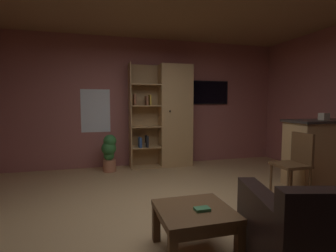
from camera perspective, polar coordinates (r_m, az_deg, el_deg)
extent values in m
cube|color=tan|center=(3.23, 2.02, -19.71)|extent=(6.44, 5.51, 0.02)
cube|color=#9E5B56|center=(5.65, -6.51, 5.14)|extent=(6.56, 0.06, 2.72)
cube|color=white|center=(5.55, -15.65, 3.24)|extent=(0.58, 0.01, 0.88)
cube|color=tan|center=(5.55, 1.59, 2.26)|extent=(0.69, 0.38, 2.15)
cube|color=tan|center=(5.57, -5.45, 2.25)|extent=(0.63, 0.02, 2.15)
cube|color=tan|center=(5.35, -8.35, 2.11)|extent=(0.02, 0.38, 2.15)
sphere|color=black|center=(5.31, 0.47, 3.30)|extent=(0.04, 0.04, 0.04)
cube|color=tan|center=(5.55, -5.03, -8.89)|extent=(0.63, 0.38, 0.02)
cube|color=tan|center=(5.47, -5.07, -4.61)|extent=(0.63, 0.38, 0.02)
cube|color=tan|center=(5.41, -5.10, -0.11)|extent=(0.63, 0.38, 0.02)
cube|color=tan|center=(5.39, -5.14, 4.45)|extent=(0.63, 0.38, 0.02)
cube|color=tan|center=(5.41, -5.17, 9.02)|extent=(0.63, 0.38, 0.02)
cube|color=brown|center=(5.34, -4.76, 5.56)|extent=(0.04, 0.23, 0.19)
cube|color=#2D4C8C|center=(5.37, -6.19, -3.59)|extent=(0.05, 0.23, 0.20)
cube|color=black|center=(5.40, -4.69, -3.37)|extent=(0.04, 0.23, 0.23)
cube|color=brown|center=(5.30, -7.35, 5.75)|extent=(0.04, 0.23, 0.23)
cube|color=gold|center=(5.35, -4.06, 5.70)|extent=(0.03, 0.23, 0.21)
sphere|color=beige|center=(5.47, -4.71, -4.08)|extent=(0.10, 0.10, 0.10)
cube|color=tan|center=(5.04, 31.50, -5.15)|extent=(1.33, 0.53, 1.03)
cube|color=#2D2826|center=(4.98, 31.78, 0.96)|extent=(1.39, 0.59, 0.04)
cube|color=#BFB299|center=(4.89, 31.10, 1.81)|extent=(0.12, 0.12, 0.11)
cube|color=black|center=(2.22, 20.40, -22.21)|extent=(0.37, 0.91, 0.67)
cube|color=brown|center=(2.44, 5.87, -18.15)|extent=(0.66, 0.65, 0.05)
cube|color=brown|center=(2.47, 5.86, -19.54)|extent=(0.59, 0.58, 0.08)
cube|color=brown|center=(2.42, 15.49, -23.90)|extent=(0.07, 0.07, 0.36)
cube|color=brown|center=(2.69, -2.62, -20.56)|extent=(0.07, 0.07, 0.36)
cube|color=brown|center=(2.86, 9.32, -19.00)|extent=(0.07, 0.07, 0.36)
cube|color=#387247|center=(2.39, 7.52, -17.68)|extent=(0.13, 0.09, 0.03)
cube|color=brown|center=(4.13, 25.36, -7.79)|extent=(0.42, 0.42, 0.04)
cube|color=brown|center=(4.21, 27.45, -4.31)|extent=(0.04, 0.40, 0.44)
cylinder|color=brown|center=(4.21, 21.73, -10.64)|extent=(0.04, 0.04, 0.46)
cylinder|color=brown|center=(3.94, 24.92, -11.83)|extent=(0.04, 0.04, 0.46)
cylinder|color=brown|center=(4.43, 25.52, -10.01)|extent=(0.04, 0.04, 0.46)
cylinder|color=brown|center=(4.18, 28.78, -11.05)|extent=(0.04, 0.04, 0.46)
cylinder|color=#B77051|center=(5.29, -12.75, -8.51)|extent=(0.25, 0.25, 0.23)
sphere|color=#2D6B33|center=(5.28, -12.88, -6.34)|extent=(0.21, 0.21, 0.21)
sphere|color=#2D6B33|center=(5.23, -12.91, -4.80)|extent=(0.29, 0.29, 0.29)
sphere|color=#2D6B33|center=(5.20, -12.66, -3.23)|extent=(0.25, 0.25, 0.25)
cube|color=black|center=(6.07, 8.92, 7.29)|extent=(0.94, 0.05, 0.53)
cube|color=black|center=(6.04, 9.02, 7.30)|extent=(0.90, 0.01, 0.49)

